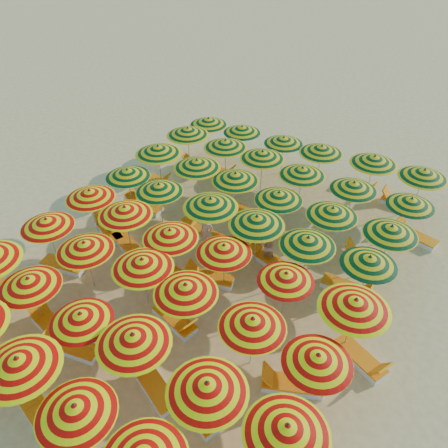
{
  "coord_description": "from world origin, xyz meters",
  "views": [
    {
      "loc": [
        6.8,
        -10.18,
        11.26
      ],
      "look_at": [
        0.0,
        0.5,
        1.6
      ],
      "focal_mm": 35.0,
      "sensor_mm": 36.0,
      "label": 1
    }
  ],
  "objects_px": {
    "umbrella_24": "(127,173)",
    "lounger_19": "(347,288)",
    "umbrella_10": "(207,387)",
    "umbrella_38": "(262,155)",
    "umbrella_31": "(197,164)",
    "lounger_18": "(269,259)",
    "lounger_22": "(366,258)",
    "lounger_27": "(400,203)",
    "umbrella_15": "(186,289)",
    "lounger_17": "(202,233)",
    "umbrella_37": "(225,144)",
    "umbrella_29": "(369,261)",
    "umbrella_22": "(286,277)",
    "beachgoer_a": "(206,233)",
    "lounger_10": "(290,384)",
    "umbrella_26": "(211,203)",
    "lounger_4": "(51,326)",
    "lounger_5": "(72,347)",
    "umbrella_23": "(355,304)",
    "umbrella_46": "(374,160)",
    "umbrella_32": "(235,177)",
    "umbrella_47": "(424,174)",
    "umbrella_33": "(279,196)",
    "lounger_6": "(154,386)",
    "umbrella_11": "(287,429)",
    "lounger_11": "(109,230)",
    "umbrella_34": "(332,212)",
    "umbrella_45": "(321,149)",
    "beachgoer_b": "(268,244)",
    "umbrella_12": "(47,223)",
    "lounger_25": "(414,236)",
    "umbrella_43": "(242,129)",
    "umbrella_2": "(18,363)",
    "umbrella_18": "(90,194)",
    "lounger_15": "(361,359)",
    "umbrella_9": "(133,339)",
    "umbrella_28": "(308,241)",
    "umbrella_35": "(391,230)",
    "umbrella_40": "(354,186)",
    "umbrella_25": "(159,188)",
    "lounger_20": "(155,180)",
    "umbrella_16": "(253,323)",
    "lounger_21": "(247,214)",
    "umbrella_44": "(284,140)",
    "umbrella_42": "(208,121)",
    "umbrella_30": "(158,150)",
    "umbrella_17": "(318,359)",
    "umbrella_39": "(302,171)",
    "lounger_7": "(197,410)",
    "umbrella_14": "(142,263)",
    "umbrella_20": "(170,234)",
    "lounger_9": "(176,320)",
    "umbrella_3": "(75,409)",
    "lounger_12": "(123,239)",
    "umbrella_36": "(188,131)"
  },
  "relations": [
    {
      "from": "umbrella_24",
      "to": "lounger_19",
      "type": "bearing_deg",
      "value": 1.12
    },
    {
      "from": "umbrella_10",
      "to": "umbrella_38",
      "type": "xyz_separation_m",
      "value": [
        -4.39,
        10.84,
        -0.01
      ]
    },
    {
      "from": "umbrella_31",
      "to": "lounger_18",
      "type": "relative_size",
      "value": 1.4
    },
    {
      "from": "lounger_22",
      "to": "lounger_27",
      "type": "distance_m",
      "value": 4.48
    },
    {
      "from": "umbrella_15",
      "to": "lounger_17",
      "type": "distance_m",
      "value": 5.13
    },
    {
      "from": "umbrella_37",
      "to": "umbrella_29",
      "type": "bearing_deg",
      "value": -26.95
    },
    {
      "from": "umbrella_22",
      "to": "beachgoer_a",
      "type": "height_order",
      "value": "umbrella_22"
    },
    {
      "from": "lounger_10",
      "to": "umbrella_26",
      "type": "bearing_deg",
      "value": -60.79
    },
    {
      "from": "lounger_4",
      "to": "lounger_10",
      "type": "distance_m",
      "value": 7.73
    },
    {
      "from": "umbrella_22",
      "to": "lounger_5",
      "type": "distance_m",
      "value": 6.94
    },
    {
      "from": "umbrella_23",
      "to": "umbrella_46",
      "type": "xyz_separation_m",
      "value": [
        -2.11,
        8.61,
        -0.02
      ]
    },
    {
      "from": "umbrella_32",
      "to": "umbrella_47",
      "type": "bearing_deg",
      "value": 33.71
    },
    {
      "from": "umbrella_31",
      "to": "umbrella_33",
      "type": "relative_size",
      "value": 1.25
    },
    {
      "from": "umbrella_38",
      "to": "lounger_22",
      "type": "relative_size",
      "value": 1.41
    },
    {
      "from": "umbrella_47",
      "to": "lounger_6",
      "type": "bearing_deg",
      "value": -107.3
    },
    {
      "from": "umbrella_11",
      "to": "umbrella_22",
      "type": "height_order",
      "value": "umbrella_11"
    },
    {
      "from": "umbrella_46",
      "to": "lounger_11",
      "type": "bearing_deg",
      "value": -134.12
    },
    {
      "from": "umbrella_34",
      "to": "umbrella_38",
      "type": "height_order",
      "value": "umbrella_38"
    },
    {
      "from": "umbrella_45",
      "to": "beachgoer_b",
      "type": "bearing_deg",
      "value": -85.12
    },
    {
      "from": "umbrella_12",
      "to": "lounger_25",
      "type": "relative_size",
      "value": 1.28
    },
    {
      "from": "umbrella_43",
      "to": "beachgoer_b",
      "type": "distance_m",
      "value": 7.89
    },
    {
      "from": "lounger_18",
      "to": "umbrella_2",
      "type": "bearing_deg",
      "value": 86.4
    },
    {
      "from": "umbrella_18",
      "to": "beachgoer_b",
      "type": "relative_size",
      "value": 1.72
    },
    {
      "from": "lounger_15",
      "to": "lounger_25",
      "type": "bearing_deg",
      "value": 114.4
    },
    {
      "from": "umbrella_9",
      "to": "umbrella_43",
      "type": "xyz_separation_m",
      "value": [
        -4.22,
        12.76,
        -0.16
      ]
    },
    {
      "from": "umbrella_28",
      "to": "umbrella_35",
      "type": "bearing_deg",
      "value": 44.42
    },
    {
      "from": "umbrella_26",
      "to": "umbrella_46",
      "type": "bearing_deg",
      "value": 57.85
    },
    {
      "from": "umbrella_40",
      "to": "lounger_18",
      "type": "relative_size",
      "value": 1.32
    },
    {
      "from": "umbrella_25",
      "to": "lounger_20",
      "type": "distance_m",
      "value": 3.77
    },
    {
      "from": "umbrella_16",
      "to": "lounger_21",
      "type": "relative_size",
      "value": 1.17
    },
    {
      "from": "umbrella_33",
      "to": "umbrella_34",
      "type": "bearing_deg",
      "value": 2.79
    },
    {
      "from": "umbrella_12",
      "to": "lounger_18",
      "type": "relative_size",
      "value": 1.28
    },
    {
      "from": "umbrella_44",
      "to": "lounger_4",
      "type": "relative_size",
      "value": 1.16
    },
    {
      "from": "umbrella_38",
      "to": "umbrella_42",
      "type": "height_order",
      "value": "umbrella_38"
    },
    {
      "from": "umbrella_29",
      "to": "umbrella_30",
      "type": "relative_size",
      "value": 0.99
    },
    {
      "from": "umbrella_17",
      "to": "umbrella_39",
      "type": "height_order",
      "value": "umbrella_39"
    },
    {
      "from": "umbrella_31",
      "to": "lounger_7",
      "type": "bearing_deg",
      "value": -55.04
    },
    {
      "from": "umbrella_16",
      "to": "umbrella_14",
      "type": "bearing_deg",
      "value": 177.81
    },
    {
      "from": "umbrella_20",
      "to": "lounger_9",
      "type": "bearing_deg",
      "value": -50.75
    },
    {
      "from": "umbrella_3",
      "to": "umbrella_14",
      "type": "relative_size",
      "value": 0.88
    },
    {
      "from": "lounger_6",
      "to": "beachgoer_b",
      "type": "height_order",
      "value": "beachgoer_b"
    },
    {
      "from": "umbrella_9",
      "to": "lounger_12",
      "type": "distance_m",
      "value": 6.72
    },
    {
      "from": "lounger_7",
      "to": "umbrella_32",
      "type": "bearing_deg",
      "value": 135.39
    },
    {
      "from": "lounger_27",
      "to": "beachgoer_b",
      "type": "xyz_separation_m",
      "value": [
        -3.33,
        -6.42,
        0.6
      ]
    },
    {
      "from": "umbrella_42",
      "to": "lounger_12",
      "type": "bearing_deg",
      "value": -80.81
    },
    {
      "from": "umbrella_26",
      "to": "umbrella_35",
      "type": "relative_size",
      "value": 1.06
    },
    {
      "from": "umbrella_24",
      "to": "umbrella_36",
      "type": "xyz_separation_m",
      "value": [
        -0.01,
        4.34,
        0.17
      ]
    },
    {
      "from": "umbrella_10",
      "to": "umbrella_42",
      "type": "bearing_deg",
      "value": 123.99
    },
    {
      "from": "umbrella_34",
      "to": "umbrella_43",
      "type": "height_order",
      "value": "umbrella_34"
    },
    {
      "from": "umbrella_46",
      "to": "lounger_18",
      "type": "distance_m",
      "value": 6.85
    }
  ]
}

